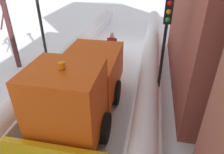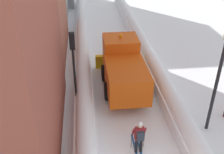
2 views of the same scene
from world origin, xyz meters
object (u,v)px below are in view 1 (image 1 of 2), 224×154
(street_lamp, at_px, (38,7))
(traffic_light_pole, at_px, (165,35))
(plow_truck, at_px, (81,85))
(skier, at_px, (112,45))
(bare_tree_near, at_px, (9,27))

(street_lamp, bearing_deg, traffic_light_pole, 157.68)
(plow_truck, height_order, street_lamp, street_lamp)
(skier, height_order, bare_tree_near, bare_tree_near)
(street_lamp, height_order, bare_tree_near, street_lamp)
(skier, relative_size, street_lamp, 0.34)
(street_lamp, bearing_deg, plow_truck, 131.03)
(traffic_light_pole, bearing_deg, skier, -54.44)
(traffic_light_pole, xyz_separation_m, bare_tree_near, (8.15, -1.94, -0.71))
(skier, relative_size, traffic_light_pole, 0.40)
(skier, xyz_separation_m, street_lamp, (3.83, 1.24, 2.34))
(plow_truck, relative_size, skier, 3.31)
(skier, relative_size, bare_tree_near, 0.34)
(bare_tree_near, bearing_deg, traffic_light_pole, 166.62)
(skier, bearing_deg, traffic_light_pole, 125.56)
(plow_truck, distance_m, street_lamp, 6.02)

